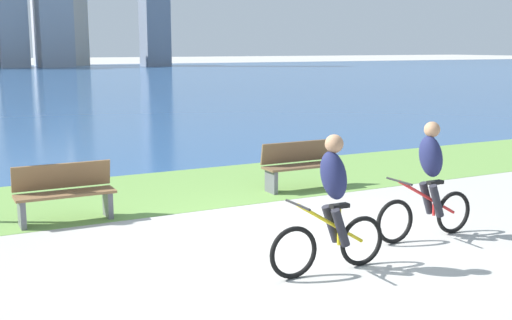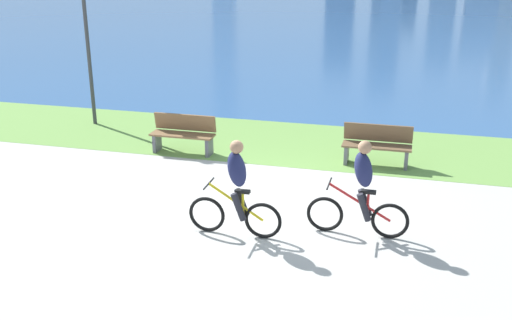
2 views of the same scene
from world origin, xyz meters
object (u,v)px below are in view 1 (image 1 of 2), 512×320
Objects in this scene: cyclist_trailing at (429,181)px; bench_far_along_path at (300,166)px; cyclist_lead at (332,204)px; bench_near_path at (65,193)px.

cyclist_trailing is 1.14× the size of bench_far_along_path.
bench_far_along_path is (2.03, 4.07, -0.38)m from cyclist_lead.
cyclist_trailing is 1.14× the size of bench_near_path.
bench_far_along_path is at bearing 63.47° from cyclist_lead.
cyclist_lead is at bearing -57.56° from bench_near_path.
bench_near_path is 1.00× the size of bench_far_along_path.
cyclist_lead is at bearing -116.53° from bench_far_along_path.
cyclist_lead is 0.98× the size of cyclist_trailing.
cyclist_trailing is 5.47m from bench_near_path.
bench_near_path is (-4.38, 3.25, -0.38)m from cyclist_trailing.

